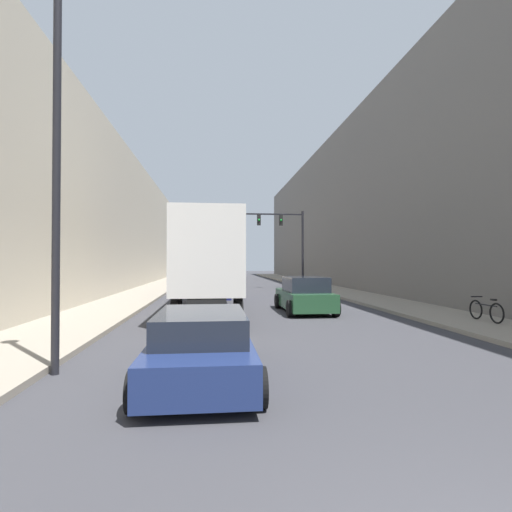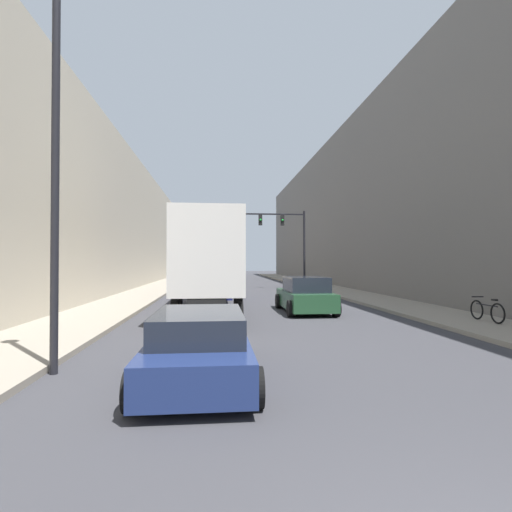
# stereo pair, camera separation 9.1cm
# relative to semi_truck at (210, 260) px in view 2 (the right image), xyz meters

# --- Properties ---
(sidewalk_right) EXTENTS (3.18, 80.00, 0.15)m
(sidewalk_right) POSITION_rel_semi_truck_xyz_m (9.57, 12.59, -2.29)
(sidewalk_right) COLOR gray
(sidewalk_right) RESTS_ON ground
(sidewalk_left) EXTENTS (3.18, 80.00, 0.15)m
(sidewalk_left) POSITION_rel_semi_truck_xyz_m (-4.71, 12.59, -2.29)
(sidewalk_left) COLOR gray
(sidewalk_left) RESTS_ON ground
(building_right) EXTENTS (6.00, 80.00, 14.20)m
(building_right) POSITION_rel_semi_truck_xyz_m (14.16, 12.59, 4.74)
(building_right) COLOR #66605B
(building_right) RESTS_ON ground
(building_left) EXTENTS (6.00, 80.00, 11.11)m
(building_left) POSITION_rel_semi_truck_xyz_m (-9.30, 12.59, 3.19)
(building_left) COLOR #BCB29E
(building_left) RESTS_ON ground
(semi_truck) EXTENTS (2.54, 13.00, 4.18)m
(semi_truck) POSITION_rel_semi_truck_xyz_m (0.00, 0.00, 0.00)
(semi_truck) COLOR silver
(semi_truck) RESTS_ON ground
(sedan_car) EXTENTS (2.10, 4.79, 1.32)m
(sedan_car) POSITION_rel_semi_truck_xyz_m (-0.01, -11.33, -1.73)
(sedan_car) COLOR navy
(sedan_car) RESTS_ON ground
(suv_car) EXTENTS (2.17, 4.54, 1.61)m
(suv_car) POSITION_rel_semi_truck_xyz_m (4.33, -1.41, -1.60)
(suv_car) COLOR #234C2D
(suv_car) RESTS_ON ground
(traffic_signal_gantry) EXTENTS (5.79, 0.35, 6.67)m
(traffic_signal_gantry) POSITION_rel_semi_truck_xyz_m (6.53, 14.38, 2.20)
(traffic_signal_gantry) COLOR black
(traffic_signal_gantry) RESTS_ON ground
(street_lamp) EXTENTS (0.44, 0.44, 8.32)m
(street_lamp) POSITION_rel_semi_truck_xyz_m (-2.97, -10.78, 2.83)
(street_lamp) COLOR black
(street_lamp) RESTS_ON ground
(parked_bicycle) EXTENTS (0.44, 1.82, 0.86)m
(parked_bicycle) POSITION_rel_semi_truck_xyz_m (9.92, -5.91, -1.83)
(parked_bicycle) COLOR black
(parked_bicycle) RESTS_ON sidewalk_right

